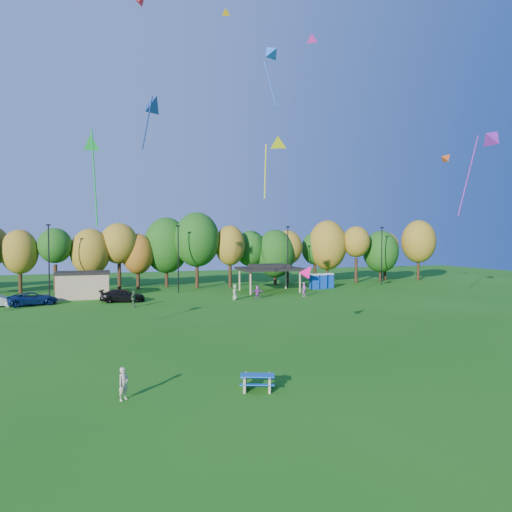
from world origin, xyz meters
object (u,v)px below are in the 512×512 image
object	(u,v)px
picnic_table	(257,381)
car_d	(123,296)
car_c	(33,299)
porta_potties	(322,281)
kite_flyer	(123,384)

from	to	relation	value
picnic_table	car_d	bearing A→B (deg)	118.97
car_c	car_d	size ratio (longest dim) A/B	1.03
porta_potties	kite_flyer	size ratio (longest dim) A/B	2.51
picnic_table	car_c	size ratio (longest dim) A/B	0.39
car_c	car_d	world-z (taller)	car_d
car_c	car_d	xyz separation A→B (m)	(9.45, -0.50, 0.01)
porta_potties	kite_flyer	bearing A→B (deg)	-127.44
kite_flyer	car_d	world-z (taller)	kite_flyer
porta_potties	car_c	xyz separation A→B (m)	(-37.61, -4.81, -0.38)
kite_flyer	car_c	xyz separation A→B (m)	(-8.16, 33.65, -0.03)
kite_flyer	car_c	world-z (taller)	kite_flyer
porta_potties	car_d	size ratio (longest dim) A/B	0.75
picnic_table	car_c	distance (m)	37.10
picnic_table	car_d	distance (m)	34.06
car_c	porta_potties	bearing A→B (deg)	-97.93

